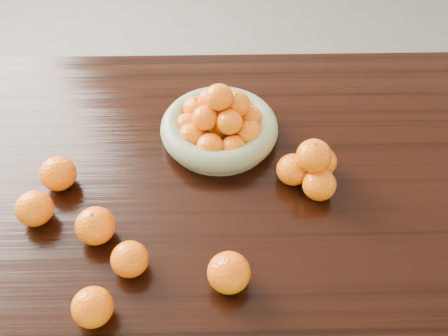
{
  "coord_description": "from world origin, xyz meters",
  "views": [
    {
      "loc": [
        0.01,
        -0.72,
        1.61
      ],
      "look_at": [
        0.02,
        -0.02,
        0.83
      ],
      "focal_mm": 40.0,
      "sensor_mm": 36.0,
      "label": 1
    }
  ],
  "objects_px": {
    "fruit_bowl": "(220,125)",
    "orange_pyramid": "(312,168)",
    "dining_table": "(214,209)",
    "loose_orange_0": "(95,226)"
  },
  "relations": [
    {
      "from": "fruit_bowl",
      "to": "orange_pyramid",
      "type": "distance_m",
      "value": 0.25
    },
    {
      "from": "dining_table",
      "to": "orange_pyramid",
      "type": "relative_size",
      "value": 14.12
    },
    {
      "from": "fruit_bowl",
      "to": "loose_orange_0",
      "type": "height_order",
      "value": "fruit_bowl"
    },
    {
      "from": "orange_pyramid",
      "to": "fruit_bowl",
      "type": "bearing_deg",
      "value": 143.3
    },
    {
      "from": "fruit_bowl",
      "to": "loose_orange_0",
      "type": "bearing_deg",
      "value": -131.52
    },
    {
      "from": "dining_table",
      "to": "loose_orange_0",
      "type": "height_order",
      "value": "loose_orange_0"
    },
    {
      "from": "orange_pyramid",
      "to": "loose_orange_0",
      "type": "height_order",
      "value": "orange_pyramid"
    },
    {
      "from": "dining_table",
      "to": "fruit_bowl",
      "type": "height_order",
      "value": "fruit_bowl"
    },
    {
      "from": "fruit_bowl",
      "to": "dining_table",
      "type": "bearing_deg",
      "value": -96.47
    },
    {
      "from": "dining_table",
      "to": "loose_orange_0",
      "type": "relative_size",
      "value": 24.66
    }
  ]
}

